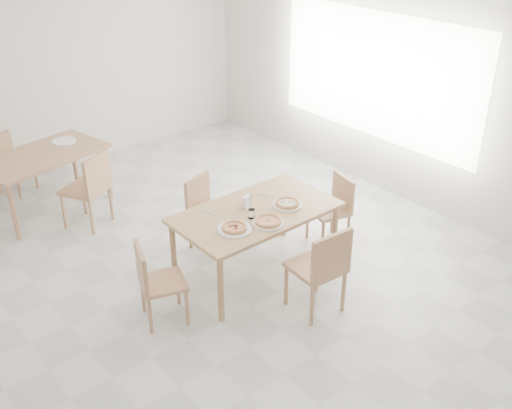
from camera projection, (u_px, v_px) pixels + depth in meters
room at (375, 76)px, 7.60m from camera, size 7.28×7.00×7.00m
main_table at (256, 217)px, 6.04m from camera, size 1.65×0.95×0.75m
chair_south at (322, 265)px, 5.53m from camera, size 0.49×0.49×0.92m
chair_north at (206, 207)px, 6.65m from camera, size 0.51×0.51×0.82m
chair_west at (154, 279)px, 5.44m from camera, size 0.51×0.51×0.81m
chair_east at (335, 205)px, 6.73m from camera, size 0.47×0.47×0.79m
plate_margherita at (268, 223)px, 5.77m from camera, size 0.31×0.31×0.02m
plate_mushroom at (287, 205)px, 6.09m from camera, size 0.30×0.30×0.02m
plate_pepperoni at (234, 229)px, 5.66m from camera, size 0.33×0.33×0.02m
pizza_margherita at (268, 221)px, 5.75m from camera, size 0.31×0.31×0.03m
pizza_mushroom at (287, 203)px, 6.08m from camera, size 0.31×0.31×0.03m
pizza_pepperoni at (234, 227)px, 5.65m from camera, size 0.30×0.30×0.03m
tumbler_a at (252, 214)px, 5.85m from camera, size 0.07×0.07×0.09m
tumbler_b at (248, 200)px, 6.09m from camera, size 0.08×0.08×0.10m
napkin_holder at (246, 202)px, 6.04m from camera, size 0.12×0.10×0.13m
fork_a at (208, 212)px, 5.97m from camera, size 0.04×0.19×0.01m
fork_b at (267, 196)px, 6.28m from camera, size 0.08×0.18×0.01m
second_table at (42, 160)px, 7.31m from camera, size 1.64×1.15×0.75m
chair_back_s at (90, 185)px, 6.99m from camera, size 0.62×0.62×0.93m
chair_back_n at (9, 159)px, 7.87m from camera, size 0.52×0.52×0.78m
plate_empty at (64, 141)px, 7.61m from camera, size 0.30×0.30×0.02m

